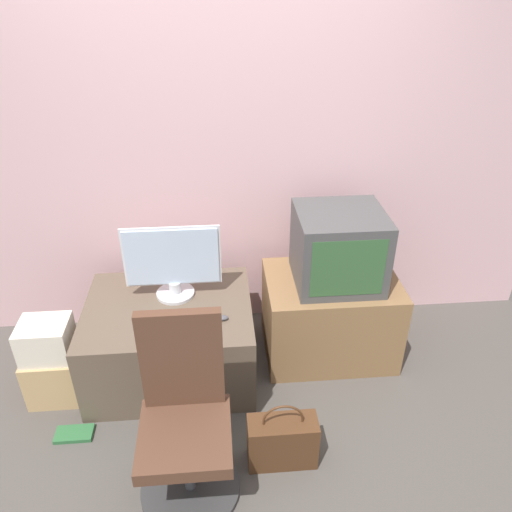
{
  "coord_description": "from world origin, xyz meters",
  "views": [
    {
      "loc": [
        -0.01,
        -1.66,
        2.26
      ],
      "look_at": [
        0.2,
        0.87,
        0.75
      ],
      "focal_mm": 35.0,
      "sensor_mm": 36.0,
      "label": 1
    }
  ],
  "objects": [
    {
      "name": "handbag",
      "position": [
        0.27,
        0.03,
        0.15
      ],
      "size": [
        0.35,
        0.15,
        0.4
      ],
      "color": "#4C2D19",
      "rests_on": "ground_plane"
    },
    {
      "name": "crt_tv",
      "position": [
        0.7,
        0.87,
        0.79
      ],
      "size": [
        0.51,
        0.48,
        0.46
      ],
      "color": "#474747",
      "rests_on": "side_stand"
    },
    {
      "name": "ground_plane",
      "position": [
        0.0,
        0.0,
        0.0
      ],
      "size": [
        12.0,
        12.0,
        0.0
      ],
      "primitive_type": "plane",
      "color": "#4C4742"
    },
    {
      "name": "cardboard_box_lower",
      "position": [
        -1.01,
        0.61,
        0.15
      ],
      "size": [
        0.3,
        0.27,
        0.31
      ],
      "color": "tan",
      "rests_on": "ground_plane"
    },
    {
      "name": "office_chair",
      "position": [
        -0.21,
        -0.04,
        0.4
      ],
      "size": [
        0.49,
        0.49,
        0.96
      ],
      "color": "#333333",
      "rests_on": "ground_plane"
    },
    {
      "name": "cardboard_box_upper",
      "position": [
        -1.01,
        0.61,
        0.42
      ],
      "size": [
        0.28,
        0.24,
        0.22
      ],
      "color": "beige",
      "rests_on": "cardboard_box_lower"
    },
    {
      "name": "book",
      "position": [
        -0.86,
        0.28,
        0.01
      ],
      "size": [
        0.2,
        0.11,
        0.02
      ],
      "color": "#2D6638",
      "rests_on": "ground_plane"
    },
    {
      "name": "wall_back",
      "position": [
        0.0,
        1.32,
        1.3
      ],
      "size": [
        4.4,
        0.05,
        2.6
      ],
      "color": "beige",
      "rests_on": "ground_plane"
    },
    {
      "name": "main_monitor",
      "position": [
        -0.29,
        0.88,
        0.73
      ],
      "size": [
        0.57,
        0.23,
        0.46
      ],
      "color": "silver",
      "rests_on": "desk"
    },
    {
      "name": "mouse",
      "position": [
        -0.01,
        0.6,
        0.51
      ],
      "size": [
        0.07,
        0.04,
        0.03
      ],
      "color": "#4C4C51",
      "rests_on": "desk"
    },
    {
      "name": "desk",
      "position": [
        -0.33,
        0.76,
        0.25
      ],
      "size": [
        0.99,
        0.79,
        0.5
      ],
      "color": "brown",
      "rests_on": "ground_plane"
    },
    {
      "name": "keyboard",
      "position": [
        -0.27,
        0.61,
        0.51
      ],
      "size": [
        0.36,
        0.13,
        0.01
      ],
      "color": "#2D2D2D",
      "rests_on": "desk"
    },
    {
      "name": "side_stand",
      "position": [
        0.68,
        0.87,
        0.28
      ],
      "size": [
        0.82,
        0.59,
        0.56
      ],
      "color": "olive",
      "rests_on": "ground_plane"
    }
  ]
}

